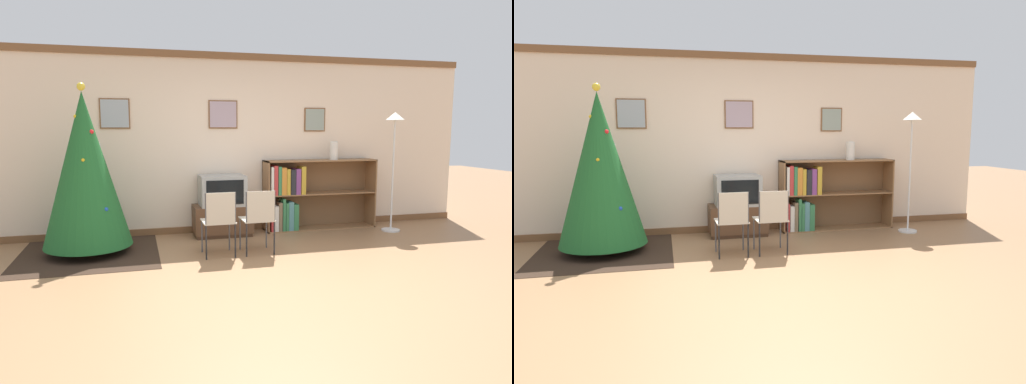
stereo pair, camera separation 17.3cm
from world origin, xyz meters
TOP-DOWN VIEW (x-y plane):
  - ground_plane at (0.00, 0.00)m, footprint 24.00×24.00m
  - wall_back at (-0.00, 2.48)m, footprint 8.01×0.11m
  - area_rug at (-1.95, 1.63)m, footprint 1.71×1.83m
  - christmas_tree at (-1.95, 1.63)m, footprint 1.09×1.09m
  - tv_console at (-0.11, 2.17)m, footprint 0.85×0.49m
  - television at (-0.11, 2.17)m, footprint 0.66×0.48m
  - folding_chair_left at (-0.36, 1.04)m, footprint 0.40×0.40m
  - folding_chair_right at (0.14, 1.04)m, footprint 0.40×0.40m
  - bookshelf at (1.14, 2.24)m, footprint 1.80×0.36m
  - vase at (1.69, 2.22)m, footprint 0.13×0.13m
  - standing_lamp at (2.48, 1.77)m, footprint 0.28×0.28m

SIDE VIEW (x-z plane):
  - ground_plane at x=0.00m, z-range 0.00..0.00m
  - area_rug at x=-1.95m, z-range 0.00..0.01m
  - tv_console at x=-0.11m, z-range 0.00..0.45m
  - folding_chair_left at x=-0.36m, z-range 0.06..0.88m
  - folding_chair_right at x=0.14m, z-range 0.06..0.88m
  - bookshelf at x=1.14m, z-range 0.00..1.09m
  - television at x=-0.11m, z-range 0.45..0.90m
  - christmas_tree at x=-1.95m, z-range 0.00..2.13m
  - vase at x=1.69m, z-range 1.09..1.38m
  - wall_back at x=0.00m, z-range 0.00..2.70m
  - standing_lamp at x=2.48m, z-range 0.49..2.32m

